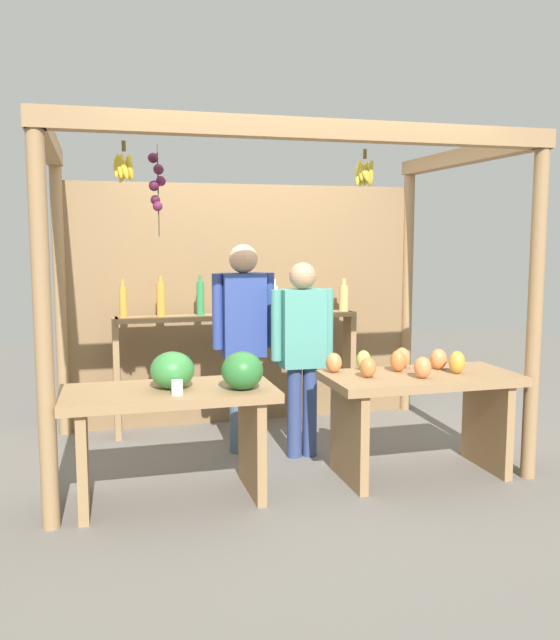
# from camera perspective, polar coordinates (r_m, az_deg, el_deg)

# --- Properties ---
(ground_plane) EXTENTS (12.00, 12.00, 0.00)m
(ground_plane) POSITION_cam_1_polar(r_m,az_deg,el_deg) (5.31, -0.56, -11.13)
(ground_plane) COLOR slate
(ground_plane) RESTS_ON ground
(market_stall) EXTENTS (3.26, 2.05, 2.35)m
(market_stall) POSITION_cam_1_polar(r_m,az_deg,el_deg) (5.49, -1.84, 4.01)
(market_stall) COLOR #99754C
(market_stall) RESTS_ON ground
(fruit_counter_left) EXTENTS (1.32, 0.64, 0.95)m
(fruit_counter_left) POSITION_cam_1_polar(r_m,az_deg,el_deg) (4.29, -8.54, -7.29)
(fruit_counter_left) COLOR #99754C
(fruit_counter_left) RESTS_ON ground
(fruit_counter_right) EXTENTS (1.32, 0.64, 0.87)m
(fruit_counter_right) POSITION_cam_1_polar(r_m,az_deg,el_deg) (4.80, 11.55, -6.38)
(fruit_counter_right) COLOR #99754C
(fruit_counter_right) RESTS_ON ground
(bottle_shelf_unit) EXTENTS (2.09, 0.22, 1.34)m
(bottle_shelf_unit) POSITION_cam_1_polar(r_m,az_deg,el_deg) (5.79, -3.48, -1.43)
(bottle_shelf_unit) COLOR #99754C
(bottle_shelf_unit) RESTS_ON ground
(vendor_man) EXTENTS (0.48, 0.22, 1.60)m
(vendor_man) POSITION_cam_1_polar(r_m,az_deg,el_deg) (5.14, -3.08, -0.77)
(vendor_man) COLOR #456078
(vendor_man) RESTS_ON ground
(vendor_woman) EXTENTS (0.48, 0.20, 1.47)m
(vendor_woman) POSITION_cam_1_polar(r_m,az_deg,el_deg) (5.04, 1.89, -1.94)
(vendor_woman) COLOR navy
(vendor_woman) RESTS_ON ground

